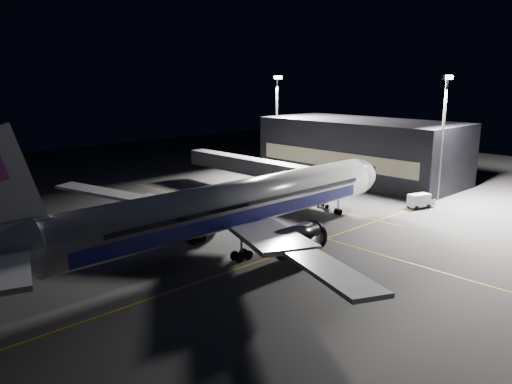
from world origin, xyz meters
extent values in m
plane|color=#4C4C4F|center=(0.00, 0.00, 0.00)|extent=(200.00, 200.00, 0.00)
cube|color=gold|center=(10.00, 0.00, 0.01)|extent=(0.25, 80.00, 0.01)
cube|color=gold|center=(0.00, -6.00, 0.01)|extent=(70.00, 0.25, 0.01)
cube|color=gold|center=(22.00, 10.00, 0.01)|extent=(0.25, 40.00, 0.01)
cylinder|color=silver|center=(0.00, 0.00, 5.30)|extent=(48.00, 5.60, 5.60)
ellipsoid|color=silver|center=(24.00, 0.00, 5.30)|extent=(8.96, 5.60, 5.60)
cube|color=black|center=(26.30, 0.00, 6.30)|extent=(2.20, 3.40, 0.90)
cube|color=navy|center=(-1.00, 2.78, 4.40)|extent=(42.24, 0.25, 1.50)
cube|color=navy|center=(-1.00, -2.78, 4.40)|extent=(42.24, 0.25, 1.50)
cube|color=silver|center=(-2.50, 8.00, 3.70)|extent=(11.36, 15.23, 1.53)
cube|color=silver|center=(-2.50, -8.00, 3.70)|extent=(11.36, 15.23, 1.53)
cube|color=silver|center=(-7.50, 20.50, 4.57)|extent=(8.57, 13.22, 1.31)
cube|color=silver|center=(-7.50, -20.50, 4.57)|extent=(8.57, 13.22, 1.31)
cube|color=silver|center=(-28.00, -5.20, 5.90)|extent=(6.20, 9.67, 0.45)
cube|color=white|center=(-26.20, 0.00, 11.50)|extent=(7.53, 0.40, 10.28)
cylinder|color=#B7B7BF|center=(1.20, 9.00, 2.55)|extent=(5.60, 3.40, 3.40)
cylinder|color=#B7B7BF|center=(1.20, -9.00, 2.55)|extent=(5.60, 3.40, 3.40)
cylinder|color=#9999A0|center=(20.50, 0.00, 1.25)|extent=(0.26, 0.26, 2.50)
cylinder|color=black|center=(20.50, 0.00, 0.45)|extent=(0.90, 0.70, 0.90)
cylinder|color=#9999A0|center=(-3.00, 4.30, 1.25)|extent=(0.26, 0.26, 2.50)
cylinder|color=#9999A0|center=(-3.00, -4.30, 1.25)|extent=(0.26, 0.26, 2.50)
cylinder|color=black|center=(-3.00, 4.30, 0.55)|extent=(1.10, 1.60, 1.10)
cylinder|color=black|center=(-3.00, -4.30, 0.55)|extent=(1.10, 1.60, 1.10)
cube|color=black|center=(46.00, 14.00, 6.00)|extent=(18.00, 40.00, 12.00)
cube|color=brown|center=(36.95, 14.00, 5.00)|extent=(0.15, 36.00, 3.00)
cube|color=#B2B2B7|center=(22.00, 20.05, 4.60)|extent=(3.00, 33.90, 2.80)
cube|color=#B2B2B7|center=(22.00, 4.20, 4.60)|extent=(3.60, 3.20, 3.40)
cylinder|color=#9999A0|center=(22.00, 4.20, 1.55)|extent=(0.70, 0.70, 3.10)
cylinder|color=black|center=(22.00, 3.30, 0.35)|extent=(0.70, 0.30, 0.70)
cylinder|color=black|center=(22.00, 5.10, 0.35)|extent=(0.70, 0.30, 0.70)
cylinder|color=#59595E|center=(40.00, 32.00, 10.00)|extent=(0.44, 0.44, 20.00)
cube|color=#59595E|center=(40.00, 32.00, 20.30)|extent=(2.40, 0.50, 0.80)
cube|color=white|center=(40.00, 31.65, 20.30)|extent=(2.20, 0.15, 0.60)
cylinder|color=#59595E|center=(40.00, -6.00, 10.00)|extent=(0.44, 0.44, 20.00)
cube|color=#59595E|center=(40.00, -6.00, 20.30)|extent=(2.40, 0.50, 0.80)
cube|color=white|center=(40.00, -6.35, 20.30)|extent=(2.20, 0.15, 0.60)
cube|color=silver|center=(32.77, -6.51, 1.35)|extent=(3.84, 2.69, 1.91)
cube|color=silver|center=(34.76, -7.13, 0.83)|extent=(1.82, 1.99, 1.04)
cube|color=black|center=(34.76, -7.13, 1.26)|extent=(1.44, 1.72, 0.43)
cylinder|color=black|center=(34.20, -6.00, 0.35)|extent=(0.73, 0.41, 0.70)
cylinder|color=black|center=(33.66, -7.74, 0.35)|extent=(0.73, 0.41, 0.70)
cylinder|color=black|center=(31.88, -5.28, 0.35)|extent=(0.73, 0.41, 0.70)
cylinder|color=black|center=(31.33, -7.02, 0.35)|extent=(0.73, 0.41, 0.70)
cube|color=black|center=(1.75, 17.99, 0.70)|extent=(2.58, 2.06, 1.03)
cube|color=black|center=(1.75, 17.99, 1.36)|extent=(1.19, 1.19, 0.56)
sphere|color=#FFF2CC|center=(1.54, 17.15, 0.70)|extent=(0.24, 0.24, 0.24)
sphere|color=#FFF2CC|center=(2.43, 17.46, 0.70)|extent=(0.24, 0.24, 0.24)
cylinder|color=black|center=(2.28, 19.02, 0.28)|extent=(0.60, 0.38, 0.56)
cylinder|color=black|center=(2.80, 17.51, 0.28)|extent=(0.60, 0.38, 0.56)
cylinder|color=black|center=(0.69, 18.47, 0.28)|extent=(0.60, 0.38, 0.56)
cylinder|color=black|center=(1.21, 16.97, 0.28)|extent=(0.60, 0.38, 0.56)
cone|color=#E04F09|center=(-0.28, 11.44, 0.33)|extent=(0.44, 0.44, 0.67)
cone|color=#E04F09|center=(-2.62, 12.29, 0.28)|extent=(0.37, 0.37, 0.55)
cone|color=#E04F09|center=(-6.43, 7.90, 0.33)|extent=(0.44, 0.44, 0.66)
camera|label=1|loc=(-38.69, -44.24, 20.25)|focal=35.00mm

